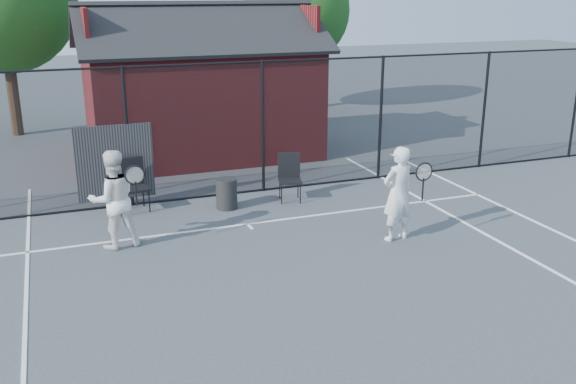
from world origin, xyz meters
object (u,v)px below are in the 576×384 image
object	(u,v)px
player_front	(398,194)
chair_right	(290,179)
clubhouse	(200,97)
chair_left	(135,186)
player_back	(114,199)
waste_bin	(227,194)

from	to	relation	value
player_front	chair_right	bearing A→B (deg)	110.26
clubhouse	chair_left	xyz separation A→B (m)	(-2.46, -4.40, -1.06)
player_front	chair_right	world-z (taller)	player_front
player_front	player_back	world-z (taller)	player_back
clubhouse	player_front	xyz separation A→B (m)	(1.87, -7.74, -0.71)
player_front	waste_bin	distance (m)	3.82
player_back	waste_bin	bearing A→B (deg)	29.20
chair_right	waste_bin	xyz separation A→B (m)	(-1.45, 0.00, -0.19)
chair_right	waste_bin	world-z (taller)	chair_right
player_front	chair_right	size ratio (longest dim) A/B	1.75
clubhouse	player_back	size ratio (longest dim) A/B	3.60
player_front	waste_bin	bearing A→B (deg)	131.28
player_front	chair_right	distance (m)	3.05
clubhouse	player_back	world-z (taller)	clubhouse
waste_bin	chair_left	bearing A→B (deg)	164.77
player_back	chair_left	bearing A→B (deg)	71.98
clubhouse	waste_bin	world-z (taller)	clubhouse
chair_right	waste_bin	bearing A→B (deg)	-165.65
player_back	waste_bin	xyz separation A→B (m)	(2.44, 1.37, -0.58)
chair_left	chair_right	bearing A→B (deg)	-16.75
clubhouse	waste_bin	distance (m)	5.10
waste_bin	player_back	bearing A→B (deg)	-150.80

